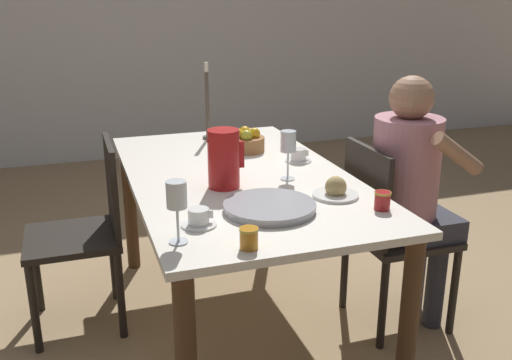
% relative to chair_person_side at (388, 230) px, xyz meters
% --- Properties ---
extents(ground_plane, '(20.00, 20.00, 0.00)m').
position_rel_chair_person_side_xyz_m(ground_plane, '(-0.66, 0.20, -0.48)').
color(ground_plane, tan).
extents(wall_back, '(10.00, 0.06, 2.60)m').
position_rel_chair_person_side_xyz_m(wall_back, '(-0.66, 3.36, 0.82)').
color(wall_back, white).
rests_on(wall_back, ground_plane).
extents(dining_table, '(0.94, 1.67, 0.76)m').
position_rel_chair_person_side_xyz_m(dining_table, '(-0.66, 0.20, 0.17)').
color(dining_table, silver).
rests_on(dining_table, ground_plane).
extents(chair_person_side, '(0.42, 0.42, 0.89)m').
position_rel_chair_person_side_xyz_m(chair_person_side, '(0.00, 0.00, 0.00)').
color(chair_person_side, black).
rests_on(chair_person_side, ground_plane).
extents(chair_opposite, '(0.42, 0.42, 0.89)m').
position_rel_chair_person_side_xyz_m(chair_opposite, '(-1.32, 0.45, 0.00)').
color(chair_opposite, black).
rests_on(chair_opposite, ground_plane).
extents(person_seated, '(0.39, 0.41, 1.19)m').
position_rel_chair_person_side_xyz_m(person_seated, '(0.08, -0.02, 0.23)').
color(person_seated, '#33333D').
rests_on(person_seated, ground_plane).
extents(red_pitcher, '(0.16, 0.13, 0.24)m').
position_rel_chair_person_side_xyz_m(red_pitcher, '(-0.76, 0.05, 0.40)').
color(red_pitcher, red).
rests_on(red_pitcher, dining_table).
extents(wine_glass_water, '(0.07, 0.07, 0.21)m').
position_rel_chair_person_side_xyz_m(wine_glass_water, '(-0.48, 0.06, 0.43)').
color(wine_glass_water, white).
rests_on(wine_glass_water, dining_table).
extents(wine_glass_juice, '(0.07, 0.07, 0.21)m').
position_rel_chair_person_side_xyz_m(wine_glass_juice, '(-1.05, -0.43, 0.43)').
color(wine_glass_juice, white).
rests_on(wine_glass_juice, dining_table).
extents(teacup_near_person, '(0.12, 0.12, 0.06)m').
position_rel_chair_person_side_xyz_m(teacup_near_person, '(-0.96, -0.32, 0.30)').
color(teacup_near_person, white).
rests_on(teacup_near_person, dining_table).
extents(teacup_across, '(0.12, 0.12, 0.06)m').
position_rel_chair_person_side_xyz_m(teacup_across, '(-0.33, 0.30, 0.30)').
color(teacup_across, white).
rests_on(teacup_across, dining_table).
extents(serving_tray, '(0.34, 0.34, 0.03)m').
position_rel_chair_person_side_xyz_m(serving_tray, '(-0.68, -0.26, 0.29)').
color(serving_tray, '#9E9EA3').
rests_on(serving_tray, dining_table).
extents(bread_plate, '(0.18, 0.18, 0.09)m').
position_rel_chair_person_side_xyz_m(bread_plate, '(-0.38, -0.20, 0.30)').
color(bread_plate, white).
rests_on(bread_plate, dining_table).
extents(jam_jar_amber, '(0.06, 0.06, 0.07)m').
position_rel_chair_person_side_xyz_m(jam_jar_amber, '(-0.28, -0.38, 0.31)').
color(jam_jar_amber, '#A81E1E').
rests_on(jam_jar_amber, dining_table).
extents(jam_jar_red, '(0.06, 0.06, 0.07)m').
position_rel_chair_person_side_xyz_m(jam_jar_red, '(-0.85, -0.55, 0.31)').
color(jam_jar_red, '#C67A1E').
rests_on(jam_jar_red, dining_table).
extents(fruit_bowl, '(0.18, 0.18, 0.12)m').
position_rel_chair_person_side_xyz_m(fruit_bowl, '(-0.51, 0.56, 0.33)').
color(fruit_bowl, '#9E6B3D').
rests_on(fruit_bowl, dining_table).
extents(candlestick_tall, '(0.06, 0.06, 0.41)m').
position_rel_chair_person_side_xyz_m(candlestick_tall, '(-0.63, 0.87, 0.45)').
color(candlestick_tall, '#4C4238').
rests_on(candlestick_tall, dining_table).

